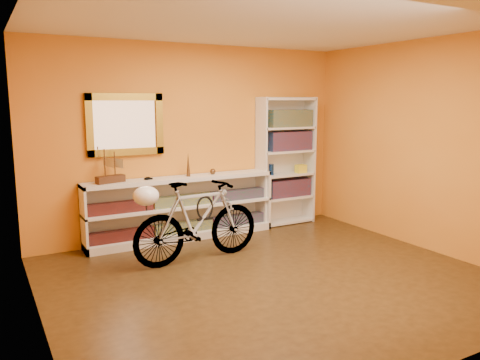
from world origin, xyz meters
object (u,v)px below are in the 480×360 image
bookcase (286,161)px  helmet (146,196)px  console_unit (182,208)px  bicycle (198,221)px

bookcase → helmet: size_ratio=6.71×
console_unit → bicycle: 0.93m
bookcase → helmet: bookcase is taller
bookcase → bicycle: bearing=-153.4°
bookcase → bicycle: bookcase is taller
bookcase → bicycle: size_ratio=1.17×
console_unit → helmet: (-0.80, -0.94, 0.41)m
bicycle → helmet: bicycle is taller
bicycle → helmet: 0.72m
helmet → console_unit: bearing=49.8°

